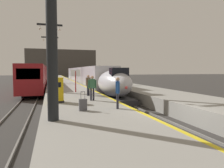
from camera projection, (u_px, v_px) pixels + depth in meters
ground_plane at (170, 129)px, 10.83m from camera, size 260.00×260.00×0.00m
platform_left at (63, 86)px, 33.28m from camera, size 4.80×110.00×1.05m
platform_right at (111, 85)px, 35.61m from camera, size 4.80×110.00×1.05m
platform_left_safety_stripe at (77, 83)px, 33.90m from camera, size 0.20×107.80×0.01m
rail_main_left at (81, 87)px, 36.89m from camera, size 0.08×110.00×0.12m
rail_main_right at (89, 87)px, 37.32m from camera, size 0.08×110.00×0.12m
rail_secondary_left at (33, 88)px, 34.56m from camera, size 0.08×110.00×0.12m
rail_secondary_right at (42, 88)px, 34.99m from camera, size 0.08×110.00×0.12m
highspeed_train_main at (87, 77)px, 34.70m from camera, size 2.92×38.24×3.60m
regional_train_adjacent at (38, 76)px, 38.05m from camera, size 2.85×36.60×3.80m
station_column_mid at (50, 27)px, 19.13m from camera, size 4.00×0.68×10.22m
station_column_far at (50, 47)px, 33.45m from camera, size 4.00×0.68×9.65m
station_column_distant at (50, 54)px, 50.22m from camera, size 4.00×0.68×10.31m
passenger_near_edge at (118, 90)px, 11.01m from camera, size 0.32×0.55×1.69m
passenger_mid_platform at (92, 86)px, 14.00m from camera, size 0.56×0.29×1.69m
passenger_far_waiting at (88, 84)px, 16.68m from camera, size 0.42×0.45×1.69m
rolling_suitcase at (83, 105)px, 10.49m from camera, size 0.40×0.22×0.98m
ticket_machine_yellow at (58, 91)px, 13.17m from camera, size 0.76×0.62×1.60m
departure_info_board at (76, 76)px, 19.36m from camera, size 0.90×0.10×2.12m
terminus_back_wall at (62, 63)px, 107.83m from camera, size 36.00×2.00×14.00m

